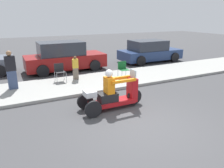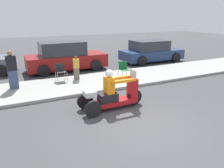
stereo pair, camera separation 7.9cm
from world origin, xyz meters
name	(u,v)px [view 1 (the left image)]	position (x,y,z in m)	size (l,w,h in m)	color
ground_plane	(145,126)	(0.00, 0.00, 0.00)	(60.00, 60.00, 0.00)	#424244
sidewalk_strip	(89,83)	(0.00, 4.60, 0.06)	(28.00, 2.80, 0.12)	#9E9E99
motorcycle_trike	(112,95)	(-0.28, 1.59, 0.49)	(2.30, 0.84, 1.40)	black
spectator_by_tree	(75,68)	(-0.43, 5.27, 0.67)	(0.28, 0.19, 1.14)	#726656
spectator_near_curb	(11,71)	(-3.24, 5.05, 0.90)	(0.41, 0.28, 1.61)	#38476B
folding_chair_curbside	(60,70)	(-1.18, 5.34, 0.62)	(0.46, 0.46, 0.82)	#A5A8AD
folding_chair_set_back	(123,68)	(1.71, 4.41, 0.62)	(0.48, 0.48, 0.82)	#A5A8AD
parked_car_lot_far	(64,57)	(-0.32, 7.74, 0.78)	(4.50, 1.99, 1.67)	maroon
parked_car_lot_center	(149,51)	(5.63, 7.69, 0.69)	(4.27, 2.09, 1.47)	navy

